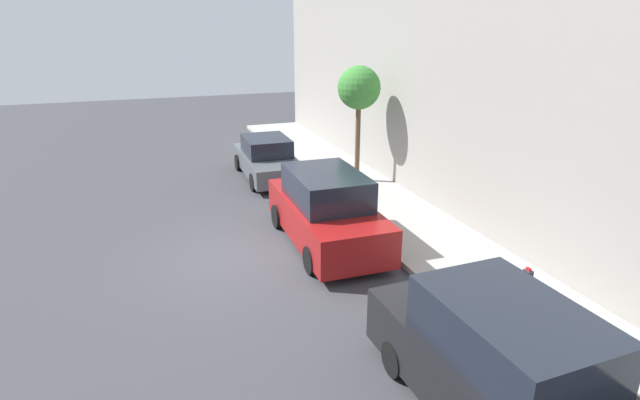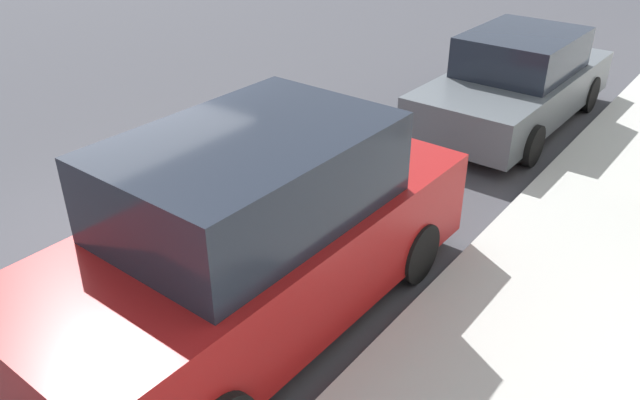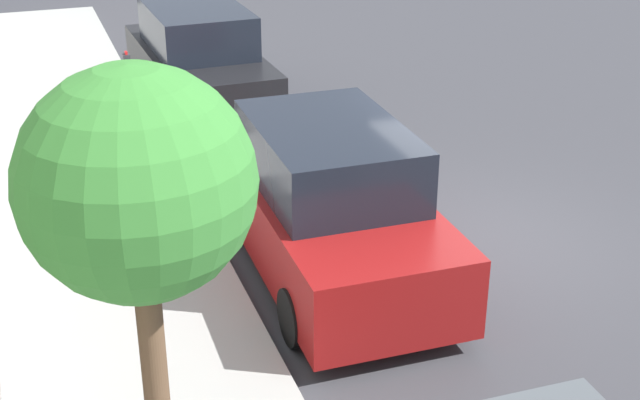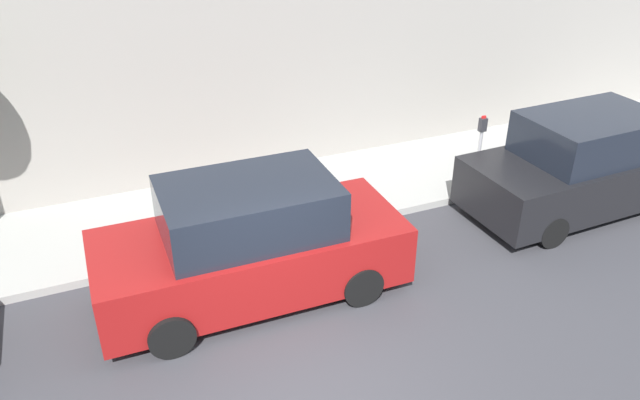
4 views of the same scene
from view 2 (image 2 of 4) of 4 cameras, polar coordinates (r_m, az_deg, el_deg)
ground_plane at (r=7.90m, az=-17.98°, el=-3.53°), size 60.00×60.00×0.00m
parked_suv_second at (r=5.89m, az=-5.98°, el=-3.33°), size 2.08×4.83×1.98m
parked_sedan_third at (r=11.08m, az=17.49°, el=10.25°), size 1.92×4.53×1.54m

